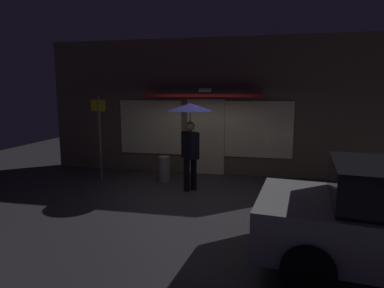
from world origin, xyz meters
name	(u,v)px	position (x,y,z in m)	size (l,w,h in m)	color
ground_plane	(190,196)	(0.00, 0.00, 0.00)	(18.00, 18.00, 0.00)	#38353A
building_facade	(207,108)	(0.00, 2.34, 1.94)	(9.58, 1.00, 3.91)	brown
person_with_umbrella	(190,124)	(-0.09, 0.45, 1.65)	(1.10, 1.10, 2.13)	black
street_sign_post	(100,133)	(-2.67, 0.87, 1.30)	(0.40, 0.07, 2.29)	#595B60
sidewalk_bollard	(164,169)	(-0.94, 1.09, 0.34)	(0.29, 0.29, 0.69)	#9E998E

